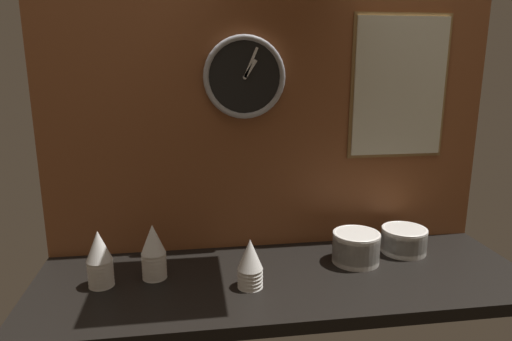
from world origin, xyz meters
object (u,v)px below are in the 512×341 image
(cup_stack_far_left, at_px, (99,259))
(menu_board, at_px, (399,87))
(cup_stack_center, at_px, (250,263))
(bowl_stack_right, at_px, (356,247))
(cup_stack_left, at_px, (153,251))
(wall_clock, at_px, (245,77))
(bowl_stack_far_right, at_px, (404,239))

(cup_stack_far_left, bearing_deg, menu_board, 12.57)
(cup_stack_center, xyz_separation_m, bowl_stack_right, (0.39, 0.12, -0.02))
(cup_stack_left, distance_m, wall_clock, 0.65)
(bowl_stack_right, height_order, bowl_stack_far_right, bowl_stack_right)
(bowl_stack_right, bearing_deg, cup_stack_far_left, -176.75)
(cup_stack_left, height_order, bowl_stack_far_right, cup_stack_left)
(cup_stack_left, xyz_separation_m, menu_board, (0.89, 0.20, 0.50))
(wall_clock, bearing_deg, cup_stack_left, -148.64)
(cup_stack_left, relative_size, cup_stack_far_left, 1.00)
(cup_stack_left, bearing_deg, menu_board, 12.94)
(bowl_stack_far_right, bearing_deg, cup_stack_left, -175.22)
(cup_stack_left, relative_size, bowl_stack_far_right, 1.11)
(cup_stack_center, relative_size, wall_clock, 0.55)
(wall_clock, relative_size, menu_board, 0.55)
(cup_stack_left, height_order, menu_board, menu_board)
(bowl_stack_right, height_order, wall_clock, wall_clock)
(cup_stack_far_left, height_order, bowl_stack_far_right, cup_stack_far_left)
(cup_stack_far_left, bearing_deg, cup_stack_left, 10.53)
(cup_stack_left, bearing_deg, cup_stack_far_left, -169.47)
(cup_stack_left, distance_m, menu_board, 1.04)
(cup_stack_left, relative_size, bowl_stack_right, 1.11)
(menu_board, bearing_deg, bowl_stack_right, -137.83)
(cup_stack_far_left, distance_m, menu_board, 1.18)
(wall_clock, bearing_deg, cup_stack_center, -94.45)
(cup_stack_center, distance_m, menu_board, 0.84)
(cup_stack_far_left, bearing_deg, bowl_stack_right, 3.25)
(wall_clock, bearing_deg, menu_board, 0.90)
(bowl_stack_right, height_order, menu_board, menu_board)
(bowl_stack_far_right, distance_m, wall_clock, 0.82)
(bowl_stack_right, bearing_deg, cup_stack_left, -178.49)
(menu_board, bearing_deg, cup_stack_far_left, -167.43)
(cup_stack_far_left, xyz_separation_m, wall_clock, (0.48, 0.22, 0.53))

